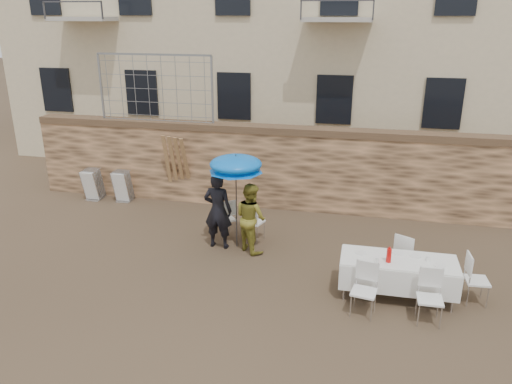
% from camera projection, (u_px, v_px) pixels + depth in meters
% --- Properties ---
extents(ground, '(80.00, 80.00, 0.00)m').
position_uv_depth(ground, '(209.00, 300.00, 9.27)').
color(ground, brown).
rests_on(ground, ground).
extents(stone_wall, '(13.00, 0.50, 2.20)m').
position_uv_depth(stone_wall, '(264.00, 167.00, 13.49)').
color(stone_wall, '#916A48').
rests_on(stone_wall, ground).
extents(chain_link_fence, '(3.20, 0.06, 1.80)m').
position_uv_depth(chain_link_fence, '(155.00, 89.00, 13.42)').
color(chain_link_fence, gray).
rests_on(chain_link_fence, stone_wall).
extents(man_suit, '(0.66, 0.46, 1.77)m').
position_uv_depth(man_suit, '(218.00, 211.00, 11.11)').
color(man_suit, black).
rests_on(man_suit, ground).
extents(woman_dress, '(0.97, 0.95, 1.57)m').
position_uv_depth(woman_dress, '(251.00, 217.00, 10.99)').
color(woman_dress, gold).
rests_on(woman_dress, ground).
extents(umbrella, '(1.19, 1.19, 2.01)m').
position_uv_depth(umbrella, '(236.00, 167.00, 10.77)').
color(umbrella, '#3F3F44').
rests_on(umbrella, ground).
extents(couple_chair_left, '(0.68, 0.68, 0.96)m').
position_uv_depth(couple_chair_left, '(225.00, 218.00, 11.75)').
color(couple_chair_left, white).
rests_on(couple_chair_left, ground).
extents(couple_chair_right, '(0.60, 0.60, 0.96)m').
position_uv_depth(couple_chair_right, '(254.00, 220.00, 11.61)').
color(couple_chair_right, white).
rests_on(couple_chair_right, ground).
extents(banquet_table, '(2.10, 0.85, 0.78)m').
position_uv_depth(banquet_table, '(399.00, 261.00, 9.16)').
color(banquet_table, white).
rests_on(banquet_table, ground).
extents(soda_bottle, '(0.09, 0.09, 0.26)m').
position_uv_depth(soda_bottle, '(389.00, 256.00, 9.01)').
color(soda_bottle, red).
rests_on(soda_bottle, banquet_table).
extents(table_chair_front_left, '(0.56, 0.56, 0.96)m').
position_uv_depth(table_chair_front_left, '(364.00, 291.00, 8.68)').
color(table_chair_front_left, white).
rests_on(table_chair_front_left, ground).
extents(table_chair_front_right, '(0.49, 0.49, 0.96)m').
position_uv_depth(table_chair_front_right, '(430.00, 298.00, 8.46)').
color(table_chair_front_right, white).
rests_on(table_chair_front_right, ground).
extents(table_chair_back, '(0.65, 0.65, 0.96)m').
position_uv_depth(table_chair_back, '(406.00, 255.00, 9.94)').
color(table_chair_back, white).
rests_on(table_chair_back, ground).
extents(table_chair_side, '(0.51, 0.51, 0.96)m').
position_uv_depth(table_chair_side, '(477.00, 279.00, 9.05)').
color(table_chair_side, white).
rests_on(table_chair_side, ground).
extents(chair_stack_left, '(0.46, 0.55, 0.92)m').
position_uv_depth(chair_stack_left, '(97.00, 182.00, 14.31)').
color(chair_stack_left, white).
rests_on(chair_stack_left, ground).
extents(chair_stack_right, '(0.46, 0.47, 0.92)m').
position_uv_depth(chair_stack_right, '(125.00, 184.00, 14.13)').
color(chair_stack_right, white).
rests_on(chair_stack_right, ground).
extents(wood_planks, '(0.70, 0.20, 2.00)m').
position_uv_depth(wood_planks, '(179.00, 169.00, 13.68)').
color(wood_planks, '#A37749').
rests_on(wood_planks, ground).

